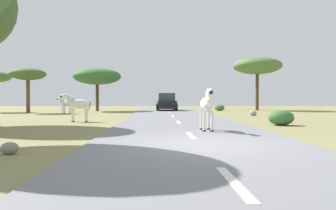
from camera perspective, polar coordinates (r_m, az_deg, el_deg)
ground_plane at (r=8.88m, az=6.81°, el=-7.01°), size 90.00×90.00×0.00m
road at (r=8.84m, az=5.29°, el=-6.87°), size 6.00×64.00×0.05m
lane_markings at (r=7.86m, az=6.23°, el=-7.68°), size 0.16×56.00×0.01m
zebra_0 at (r=12.37m, az=6.75°, el=0.05°), size 0.45×1.73×1.63m
zebra_1 at (r=18.29m, az=-15.32°, el=0.08°), size 1.65×0.44×1.56m
zebra_2 at (r=27.39m, az=-17.21°, el=0.23°), size 1.45×0.71×1.41m
car_0 at (r=33.44m, az=-0.27°, el=0.45°), size 2.10×4.38×1.74m
tree_3 at (r=36.31m, az=15.19°, el=6.52°), size 5.09×5.09×5.60m
tree_4 at (r=33.24m, az=-12.14°, el=4.84°), size 4.66×4.66×4.24m
tree_6 at (r=30.90m, az=-23.07°, el=4.85°), size 3.02×3.02×3.88m
bush_0 at (r=33.98m, az=8.89°, el=-0.45°), size 1.05×0.94×0.63m
bush_1 at (r=16.25m, az=18.97°, el=-2.08°), size 1.20×1.08×0.72m
rock_0 at (r=24.73m, az=14.50°, el=-1.34°), size 0.50×0.54×0.39m
rock_1 at (r=8.26m, az=-25.71°, el=-6.75°), size 0.41×0.29×0.28m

